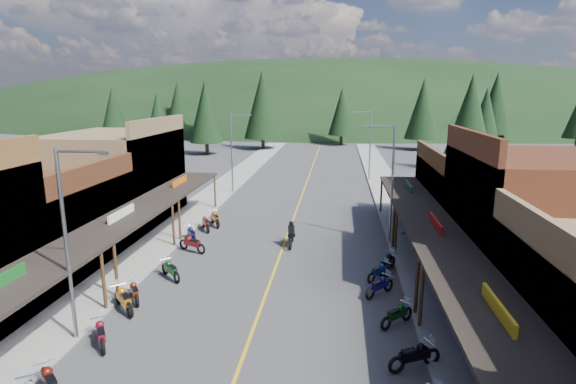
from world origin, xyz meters
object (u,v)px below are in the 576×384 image
(streetlight_2, at_px, (390,179))
(pine_2, at_px, (263,104))
(shop_east_3, at_px, (479,198))
(bike_east_6, at_px, (397,314))
(streetlight_0, at_px, (69,238))
(pine_3, at_px, (342,111))
(pine_8, at_px, (158,122))
(bike_west_11, at_px, (206,222))
(streetlight_3, at_px, (369,143))
(pine_9, at_px, (485,119))
(bike_east_9, at_px, (387,262))
(shop_west_3, at_px, (117,177))
(bike_west_10, at_px, (191,233))
(bike_east_5, at_px, (415,355))
(pine_11, at_px, (470,115))
(bike_west_8, at_px, (170,269))
(bike_east_7, at_px, (380,285))
(bike_west_4, at_px, (50,381))
(bike_west_7, at_px, (134,291))
(bike_west_12, at_px, (215,218))
(shop_east_2, at_px, (538,223))
(pine_7, at_px, (178,105))
(bike_west_5, at_px, (101,332))
(streetlight_1, at_px, (233,150))
(bike_west_9, at_px, (192,243))
(pedestrian_east_b, at_px, (404,221))
(pedestrian_east_a, at_px, (466,331))
(shop_west_2, at_px, (40,224))
(pine_5, at_px, (496,103))
(pine_4, at_px, (423,109))
(pine_0, at_px, (113,111))
(pine_1, at_px, (205,106))
(rider_on_bike, at_px, (292,235))
(bike_west_6, at_px, (124,298))

(streetlight_2, relative_size, pine_2, 0.57)
(shop_east_3, distance_m, bike_east_6, 16.50)
(streetlight_0, bearing_deg, pine_3, 81.35)
(pine_8, distance_m, bike_west_11, 34.87)
(streetlight_3, bearing_deg, pine_9, 41.34)
(streetlight_2, relative_size, bike_east_9, 3.73)
(shop_east_3, height_order, streetlight_3, streetlight_3)
(shop_west_3, bearing_deg, bike_west_10, -31.68)
(shop_west_3, distance_m, bike_east_5, 27.11)
(pine_11, distance_m, bike_east_6, 43.99)
(bike_west_8, distance_m, bike_east_7, 11.28)
(shop_east_3, xyz_separation_m, bike_west_4, (-19.68, -20.76, -1.91))
(bike_west_7, distance_m, bike_west_10, 9.02)
(bike_west_12, bearing_deg, streetlight_2, -40.99)
(shop_east_2, distance_m, streetlight_0, 22.14)
(shop_east_2, relative_size, pine_2, 0.78)
(pine_7, xyz_separation_m, bike_west_5, (26.12, -82.23, -6.65))
(shop_east_3, bearing_deg, pine_2, 116.96)
(streetlight_1, bearing_deg, bike_west_9, -85.85)
(pine_8, distance_m, pedestrian_east_b, 43.02)
(bike_east_6, bearing_deg, pedestrian_east_a, 7.19)
(shop_west_2, xyz_separation_m, pine_5, (47.75, 70.30, 5.46))
(streetlight_0, bearing_deg, bike_east_5, -1.99)
(streetlight_0, distance_m, bike_east_7, 14.44)
(pine_8, relative_size, pine_11, 0.81)
(pine_4, xyz_separation_m, bike_west_5, (-23.88, -66.23, -6.65))
(pine_0, relative_size, pine_9, 1.02)
(bike_west_9, relative_size, bike_west_10, 1.04)
(pine_5, xyz_separation_m, bike_west_9, (-39.70, -67.21, -7.37))
(pine_4, bearing_deg, pedestrian_east_a, -98.21)
(streetlight_0, bearing_deg, pine_11, 58.51)
(pine_3, relative_size, bike_east_9, 5.13)
(pine_1, height_order, pine_5, pine_5)
(bike_west_10, bearing_deg, pine_1, 73.80)
(bike_west_11, height_order, bike_east_5, same)
(pine_11, bearing_deg, pine_7, 143.84)
(shop_west_2, bearing_deg, streetlight_3, 53.81)
(pine_5, height_order, bike_west_8, pine_5)
(bike_west_11, bearing_deg, shop_east_3, -22.54)
(shop_east_3, height_order, bike_west_4, shop_east_3)
(bike_east_5, relative_size, rider_on_bike, 0.91)
(bike_west_7, bearing_deg, bike_east_5, -51.98)
(pine_4, relative_size, rider_on_bike, 5.30)
(streetlight_1, relative_size, pine_1, 0.64)
(pine_3, bearing_deg, pine_2, -150.26)
(streetlight_1, height_order, bike_west_6, streetlight_1)
(streetlight_0, bearing_deg, bike_west_6, 76.92)
(pine_0, xyz_separation_m, bike_west_6, (33.67, -65.33, -5.82))
(shop_west_3, relative_size, shop_east_3, 1.00)
(shop_east_3, height_order, bike_west_8, shop_east_3)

